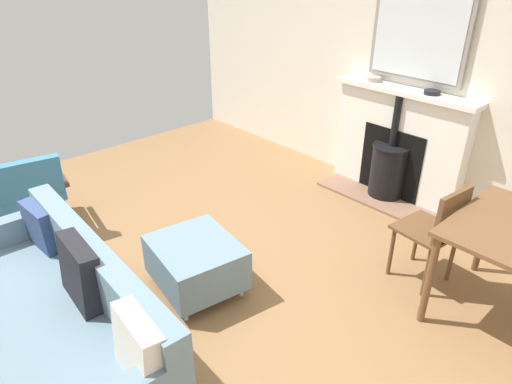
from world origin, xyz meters
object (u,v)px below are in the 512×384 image
at_px(ottoman, 196,262).
at_px(dining_chair_near_fireplace, 437,228).
at_px(mantel_bowl_near, 374,79).
at_px(armchair_accent, 25,189).
at_px(fireplace, 395,151).
at_px(sofa, 48,328).
at_px(mantel_bowl_far, 432,92).

bearing_deg(ottoman, dining_chair_near_fireplace, 139.74).
xyz_separation_m(mantel_bowl_near, armchair_accent, (3.04, -1.45, -0.73)).
bearing_deg(dining_chair_near_fireplace, fireplace, -136.16).
relative_size(fireplace, armchair_accent, 1.93).
bearing_deg(fireplace, armchair_accent, -30.94).
height_order(fireplace, ottoman, fireplace).
relative_size(sofa, ottoman, 2.68).
height_order(fireplace, mantel_bowl_near, mantel_bowl_near).
height_order(mantel_bowl_far, dining_chair_near_fireplace, mantel_bowl_far).
bearing_deg(fireplace, mantel_bowl_near, -91.39).
xyz_separation_m(mantel_bowl_near, dining_chair_near_fireplace, (1.06, 1.37, -0.66)).
xyz_separation_m(sofa, ottoman, (-1.09, -0.04, -0.10)).
xyz_separation_m(ottoman, armchair_accent, (0.62, -1.68, 0.19)).
bearing_deg(armchair_accent, dining_chair_near_fireplace, 124.95).
relative_size(mantel_bowl_near, armchair_accent, 0.19).
bearing_deg(fireplace, ottoman, -3.27).
distance_m(fireplace, mantel_bowl_near, 0.76).
bearing_deg(fireplace, mantel_bowl_far, 91.88).
height_order(fireplace, mantel_bowl_far, mantel_bowl_far).
relative_size(armchair_accent, dining_chair_near_fireplace, 0.91).
bearing_deg(mantel_bowl_near, mantel_bowl_far, 90.00).
height_order(sofa, ottoman, sofa).
bearing_deg(dining_chair_near_fireplace, armchair_accent, -55.05).
xyz_separation_m(mantel_bowl_near, mantel_bowl_far, (0.00, 0.63, -0.01)).
bearing_deg(ottoman, sofa, 2.31).
xyz_separation_m(mantel_bowl_near, sofa, (3.51, 0.27, -0.82)).
relative_size(mantel_bowl_near, mantel_bowl_far, 0.97).
bearing_deg(mantel_bowl_near, fireplace, 88.61).
relative_size(mantel_bowl_far, armchair_accent, 0.19).
bearing_deg(fireplace, sofa, -1.54).
height_order(mantel_bowl_near, sofa, mantel_bowl_near).
height_order(mantel_bowl_far, ottoman, mantel_bowl_far).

